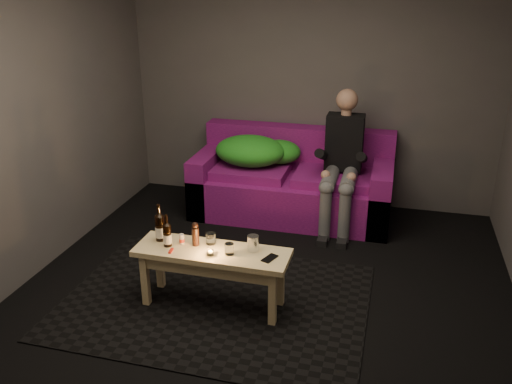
# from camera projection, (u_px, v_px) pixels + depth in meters

# --- Properties ---
(floor) EXTENTS (4.50, 4.50, 0.00)m
(floor) POSITION_uv_depth(u_px,v_px,m) (259.00, 303.00, 4.30)
(floor) COLOR black
(floor) RESTS_ON ground
(room) EXTENTS (4.50, 4.50, 4.50)m
(room) POSITION_uv_depth(u_px,v_px,m) (275.00, 86.00, 4.11)
(room) COLOR silver
(room) RESTS_ON ground
(rug) EXTENTS (2.39, 1.75, 0.01)m
(rug) POSITION_uv_depth(u_px,v_px,m) (216.00, 301.00, 4.33)
(rug) COLOR black
(rug) RESTS_ON floor
(sofa) EXTENTS (2.08, 0.93, 0.89)m
(sofa) POSITION_uv_depth(u_px,v_px,m) (293.00, 185.00, 5.84)
(sofa) COLOR #610D63
(sofa) RESTS_ON floor
(green_blanket) EXTENTS (0.91, 0.62, 0.31)m
(green_blanket) POSITION_uv_depth(u_px,v_px,m) (255.00, 151.00, 5.80)
(green_blanket) COLOR #31921A
(green_blanket) RESTS_ON sofa
(person) EXTENTS (0.37, 0.86, 1.39)m
(person) POSITION_uv_depth(u_px,v_px,m) (342.00, 159.00, 5.42)
(person) COLOR black
(person) RESTS_ON sofa
(coffee_table) EXTENTS (1.19, 0.39, 0.49)m
(coffee_table) POSITION_uv_depth(u_px,v_px,m) (212.00, 260.00, 4.14)
(coffee_table) COLOR #DFC382
(coffee_table) RESTS_ON rug
(beer_bottle_a) EXTENTS (0.08, 0.08, 0.30)m
(beer_bottle_a) POSITION_uv_depth(u_px,v_px,m) (160.00, 227.00, 4.22)
(beer_bottle_a) COLOR black
(beer_bottle_a) RESTS_ON coffee_table
(beer_bottle_b) EXTENTS (0.07, 0.07, 0.26)m
(beer_bottle_b) POSITION_uv_depth(u_px,v_px,m) (167.00, 235.00, 4.13)
(beer_bottle_b) COLOR black
(beer_bottle_b) RESTS_ON coffee_table
(salt_shaker) EXTENTS (0.04, 0.04, 0.08)m
(salt_shaker) POSITION_uv_depth(u_px,v_px,m) (182.00, 239.00, 4.19)
(salt_shaker) COLOR silver
(salt_shaker) RESTS_ON coffee_table
(pepper_mill) EXTENTS (0.06, 0.06, 0.15)m
(pepper_mill) POSITION_uv_depth(u_px,v_px,m) (196.00, 237.00, 4.15)
(pepper_mill) COLOR black
(pepper_mill) RESTS_ON coffee_table
(tumbler_back) EXTENTS (0.10, 0.10, 0.09)m
(tumbler_back) POSITION_uv_depth(u_px,v_px,m) (211.00, 238.00, 4.19)
(tumbler_back) COLOR white
(tumbler_back) RESTS_ON coffee_table
(tealight) EXTENTS (0.05, 0.05, 0.04)m
(tealight) POSITION_uv_depth(u_px,v_px,m) (210.00, 252.00, 4.03)
(tealight) COLOR white
(tealight) RESTS_ON coffee_table
(tumbler_front) EXTENTS (0.07, 0.07, 0.09)m
(tumbler_front) POSITION_uv_depth(u_px,v_px,m) (229.00, 249.00, 4.03)
(tumbler_front) COLOR white
(tumbler_front) RESTS_ON coffee_table
(steel_cup) EXTENTS (0.12, 0.12, 0.12)m
(steel_cup) POSITION_uv_depth(u_px,v_px,m) (253.00, 243.00, 4.08)
(steel_cup) COLOR silver
(steel_cup) RESTS_ON coffee_table
(smartphone) EXTENTS (0.11, 0.15, 0.01)m
(smartphone) POSITION_uv_depth(u_px,v_px,m) (270.00, 258.00, 3.98)
(smartphone) COLOR black
(smartphone) RESTS_ON coffee_table
(red_lighter) EXTENTS (0.03, 0.08, 0.01)m
(red_lighter) POSITION_uv_depth(u_px,v_px,m) (171.00, 251.00, 4.08)
(red_lighter) COLOR red
(red_lighter) RESTS_ON coffee_table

